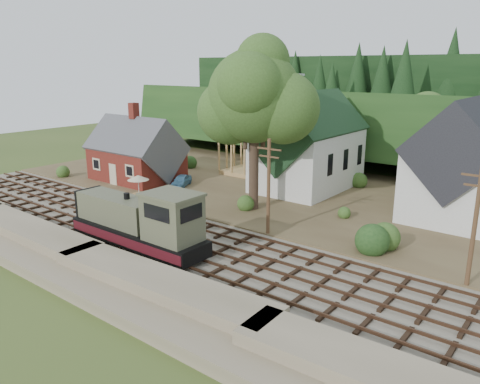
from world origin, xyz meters
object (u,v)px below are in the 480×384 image
Objects in this scene: locomotive at (141,223)px; car_red at (442,219)px; car_blue at (181,180)px; patio_set at (138,179)px; car_green at (102,168)px.

locomotive is 24.94m from car_red.
locomotive reaches higher than car_blue.
locomotive is 13.64m from patio_set.
car_red is at bearing 20.89° from patio_set.
patio_set is (-10.57, 8.61, 0.20)m from locomotive.
car_blue reaches higher than car_green.
car_blue is 0.89× the size of car_red.
car_green is (-23.65, 13.54, -1.31)m from locomotive.
car_blue is at bearing 125.80° from locomotive.
car_green is at bearing 160.53° from car_blue.
car_blue is at bearing 91.26° from patio_set.
patio_set is at bearing 135.84° from car_red.
locomotive is 27.28m from car_green.
car_blue is at bearing -103.92° from car_green.
car_blue is (-10.71, 14.85, -1.21)m from locomotive.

